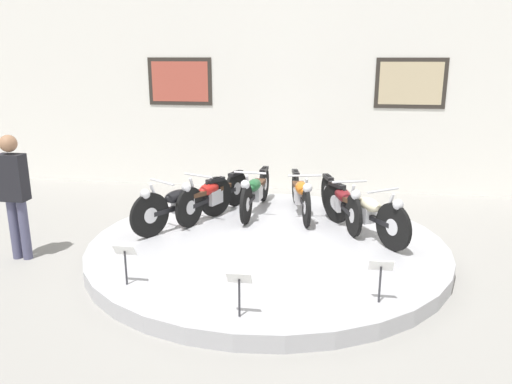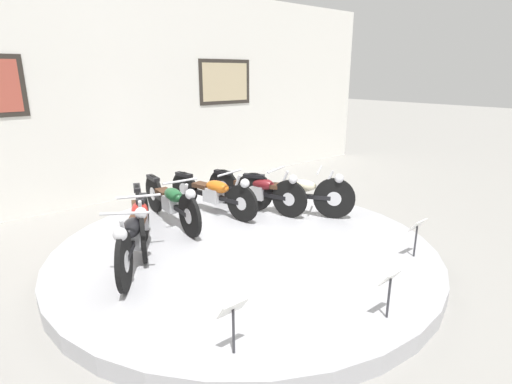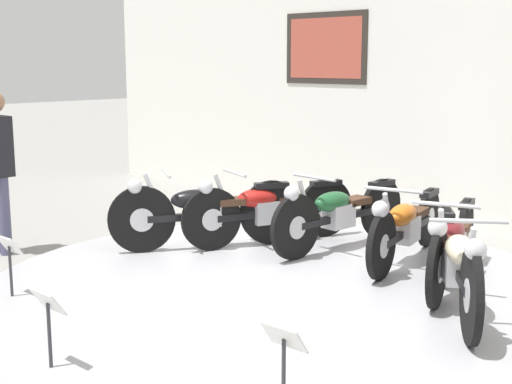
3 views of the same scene
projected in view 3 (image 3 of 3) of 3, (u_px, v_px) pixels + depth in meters
ground_plane at (281, 309)px, 6.15m from camera, size 60.00×60.00×0.00m
display_platform at (281, 297)px, 6.13m from camera, size 5.17×5.17×0.21m
back_wall at (490, 63)px, 8.58m from camera, size 14.00×0.22×4.16m
motorcycle_black at (204, 210)px, 7.27m from camera, size 1.15×1.73×0.82m
motorcycle_red at (267, 208)px, 7.47m from camera, size 0.81×1.87×0.80m
motorcycle_green at (338, 211)px, 7.28m from camera, size 0.54×1.99×0.80m
motorcycle_orange at (406, 224)px, 6.76m from camera, size 0.58×1.93×0.78m
motorcycle_maroon at (452, 242)px, 6.07m from camera, size 0.71×1.90×0.79m
motorcycle_cream at (458, 261)px, 5.42m from camera, size 1.21×1.69×0.81m
info_placard_front_left at (9, 253)px, 5.78m from camera, size 0.26×0.11×0.51m
info_placard_front_centre at (48, 311)px, 4.42m from camera, size 0.26×0.11×0.51m
info_placard_front_right at (284, 349)px, 3.84m from camera, size 0.26×0.11×0.51m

